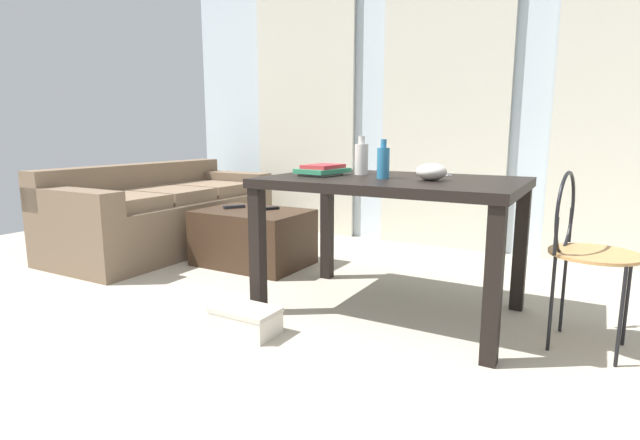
{
  "coord_description": "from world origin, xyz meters",
  "views": [
    {
      "loc": [
        1.2,
        -1.05,
        1.0
      ],
      "look_at": [
        -0.41,
        1.76,
        0.42
      ],
      "focal_mm": 27.48,
      "sensor_mm": 36.0,
      "label": 1
    }
  ],
  "objects_px": {
    "craft_table": "(392,196)",
    "scissors": "(441,175)",
    "bowl": "(431,172)",
    "bottle_far": "(383,162)",
    "tv_remote_secondary": "(269,208)",
    "couch": "(163,214)",
    "wire_chair": "(580,238)",
    "shoebox": "(246,320)",
    "tv_remote_primary": "(234,207)",
    "coffee_table": "(253,237)",
    "book_stack": "(322,170)",
    "bottle_near": "(361,158)"
  },
  "relations": [
    {
      "from": "couch",
      "to": "craft_table",
      "type": "bearing_deg",
      "value": -11.37
    },
    {
      "from": "couch",
      "to": "shoebox",
      "type": "relative_size",
      "value": 5.82
    },
    {
      "from": "book_stack",
      "to": "bottle_far",
      "type": "bearing_deg",
      "value": -3.36
    },
    {
      "from": "craft_table",
      "to": "book_stack",
      "type": "distance_m",
      "value": 0.43
    },
    {
      "from": "coffee_table",
      "to": "bowl",
      "type": "distance_m",
      "value": 1.68
    },
    {
      "from": "tv_remote_primary",
      "to": "tv_remote_secondary",
      "type": "bearing_deg",
      "value": 48.38
    },
    {
      "from": "wire_chair",
      "to": "tv_remote_secondary",
      "type": "height_order",
      "value": "wire_chair"
    },
    {
      "from": "bottle_near",
      "to": "shoebox",
      "type": "relative_size",
      "value": 0.67
    },
    {
      "from": "tv_remote_secondary",
      "to": "bowl",
      "type": "bearing_deg",
      "value": 9.92
    },
    {
      "from": "book_stack",
      "to": "tv_remote_primary",
      "type": "height_order",
      "value": "book_stack"
    },
    {
      "from": "book_stack",
      "to": "coffee_table",
      "type": "bearing_deg",
      "value": 151.92
    },
    {
      "from": "coffee_table",
      "to": "book_stack",
      "type": "distance_m",
      "value": 1.14
    },
    {
      "from": "book_stack",
      "to": "tv_remote_primary",
      "type": "xyz_separation_m",
      "value": [
        -1.06,
        0.48,
        -0.36
      ]
    },
    {
      "from": "tv_remote_primary",
      "to": "shoebox",
      "type": "xyz_separation_m",
      "value": [
        0.96,
        -1.09,
        -0.36
      ]
    },
    {
      "from": "couch",
      "to": "scissors",
      "type": "xyz_separation_m",
      "value": [
        2.45,
        -0.15,
        0.46
      ]
    },
    {
      "from": "coffee_table",
      "to": "bottle_far",
      "type": "relative_size",
      "value": 3.92
    },
    {
      "from": "couch",
      "to": "shoebox",
      "type": "distance_m",
      "value": 2.1
    },
    {
      "from": "bottle_near",
      "to": "bowl",
      "type": "relative_size",
      "value": 1.4
    },
    {
      "from": "bowl",
      "to": "scissors",
      "type": "bearing_deg",
      "value": 97.68
    },
    {
      "from": "book_stack",
      "to": "tv_remote_primary",
      "type": "relative_size",
      "value": 1.88
    },
    {
      "from": "coffee_table",
      "to": "shoebox",
      "type": "height_order",
      "value": "coffee_table"
    },
    {
      "from": "bottle_far",
      "to": "couch",
      "type": "bearing_deg",
      "value": 166.94
    },
    {
      "from": "craft_table",
      "to": "scissors",
      "type": "bearing_deg",
      "value": 60.17
    },
    {
      "from": "bottle_far",
      "to": "tv_remote_primary",
      "type": "xyz_separation_m",
      "value": [
        -1.44,
        0.5,
        -0.41
      ]
    },
    {
      "from": "book_stack",
      "to": "tv_remote_primary",
      "type": "distance_m",
      "value": 1.22
    },
    {
      "from": "scissors",
      "to": "shoebox",
      "type": "distance_m",
      "value": 1.37
    },
    {
      "from": "couch",
      "to": "coffee_table",
      "type": "bearing_deg",
      "value": -2.05
    },
    {
      "from": "scissors",
      "to": "bottle_far",
      "type": "bearing_deg",
      "value": -119.04
    },
    {
      "from": "bowl",
      "to": "tv_remote_primary",
      "type": "height_order",
      "value": "bowl"
    },
    {
      "from": "bowl",
      "to": "book_stack",
      "type": "distance_m",
      "value": 0.64
    },
    {
      "from": "scissors",
      "to": "bowl",
      "type": "bearing_deg",
      "value": -82.32
    },
    {
      "from": "coffee_table",
      "to": "bottle_far",
      "type": "xyz_separation_m",
      "value": [
        1.25,
        -0.49,
        0.63
      ]
    },
    {
      "from": "wire_chair",
      "to": "bowl",
      "type": "bearing_deg",
      "value": -175.5
    },
    {
      "from": "bowl",
      "to": "craft_table",
      "type": "bearing_deg",
      "value": 170.43
    },
    {
      "from": "scissors",
      "to": "craft_table",
      "type": "bearing_deg",
      "value": -119.83
    },
    {
      "from": "wire_chair",
      "to": "shoebox",
      "type": "relative_size",
      "value": 2.49
    },
    {
      "from": "scissors",
      "to": "shoebox",
      "type": "relative_size",
      "value": 0.34
    },
    {
      "from": "bowl",
      "to": "tv_remote_secondary",
      "type": "distance_m",
      "value": 1.57
    },
    {
      "from": "coffee_table",
      "to": "scissors",
      "type": "height_order",
      "value": "scissors"
    },
    {
      "from": "wire_chair",
      "to": "book_stack",
      "type": "bearing_deg",
      "value": -177.52
    },
    {
      "from": "bottle_far",
      "to": "scissors",
      "type": "bearing_deg",
      "value": 60.96
    },
    {
      "from": "bottle_near",
      "to": "scissors",
      "type": "height_order",
      "value": "bottle_near"
    },
    {
      "from": "bottle_near",
      "to": "craft_table",
      "type": "bearing_deg",
      "value": -23.87
    },
    {
      "from": "book_stack",
      "to": "scissors",
      "type": "distance_m",
      "value": 0.69
    },
    {
      "from": "bowl",
      "to": "bottle_far",
      "type": "bearing_deg",
      "value": -174.28
    },
    {
      "from": "tv_remote_secondary",
      "to": "bottle_near",
      "type": "bearing_deg",
      "value": 8.02
    },
    {
      "from": "tv_remote_secondary",
      "to": "bottle_far",
      "type": "bearing_deg",
      "value": 4.81
    },
    {
      "from": "tv_remote_secondary",
      "to": "scissors",
      "type": "bearing_deg",
      "value": 22.7
    },
    {
      "from": "tv_remote_primary",
      "to": "scissors",
      "type": "bearing_deg",
      "value": 28.6
    },
    {
      "from": "tv_remote_primary",
      "to": "bottle_near",
      "type": "bearing_deg",
      "value": 17.93
    }
  ]
}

